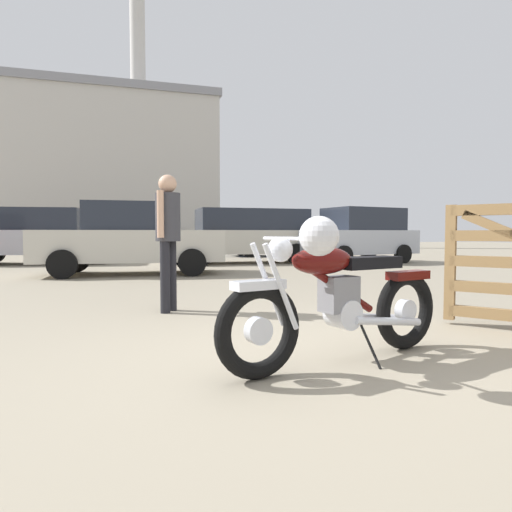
{
  "coord_description": "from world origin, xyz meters",
  "views": [
    {
      "loc": [
        -1.49,
        -3.11,
        0.95
      ],
      "look_at": [
        -0.11,
        1.17,
        0.73
      ],
      "focal_mm": 31.53,
      "sensor_mm": 36.0,
      "label": 1
    }
  ],
  "objects_px": {
    "white_estate_far": "(276,236)",
    "red_hatchback_near": "(359,235)",
    "blue_hatchback_right": "(131,239)",
    "pale_sedan_back": "(30,234)",
    "dark_sedan_left": "(246,234)",
    "vintage_motorcycle": "(338,297)",
    "bystander": "(168,228)"
  },
  "relations": [
    {
      "from": "vintage_motorcycle",
      "to": "dark_sedan_left",
      "type": "bearing_deg",
      "value": -117.73
    },
    {
      "from": "pale_sedan_back",
      "to": "red_hatchback_near",
      "type": "distance_m",
      "value": 10.44
    },
    {
      "from": "pale_sedan_back",
      "to": "dark_sedan_left",
      "type": "relative_size",
      "value": 1.03
    },
    {
      "from": "pale_sedan_back",
      "to": "dark_sedan_left",
      "type": "height_order",
      "value": "same"
    },
    {
      "from": "bystander",
      "to": "blue_hatchback_right",
      "type": "height_order",
      "value": "blue_hatchback_right"
    },
    {
      "from": "vintage_motorcycle",
      "to": "dark_sedan_left",
      "type": "distance_m",
      "value": 11.42
    },
    {
      "from": "blue_hatchback_right",
      "to": "white_estate_far",
      "type": "xyz_separation_m",
      "value": [
        6.28,
        7.15,
        0.0
      ]
    },
    {
      "from": "vintage_motorcycle",
      "to": "white_estate_far",
      "type": "height_order",
      "value": "white_estate_far"
    },
    {
      "from": "vintage_motorcycle",
      "to": "bystander",
      "type": "height_order",
      "value": "bystander"
    },
    {
      "from": "vintage_motorcycle",
      "to": "red_hatchback_near",
      "type": "bearing_deg",
      "value": -135.93
    },
    {
      "from": "blue_hatchback_right",
      "to": "red_hatchback_near",
      "type": "bearing_deg",
      "value": 20.65
    },
    {
      "from": "bystander",
      "to": "pale_sedan_back",
      "type": "xyz_separation_m",
      "value": [
        -3.05,
        10.02,
        -0.08
      ]
    },
    {
      "from": "blue_hatchback_right",
      "to": "red_hatchback_near",
      "type": "distance_m",
      "value": 7.53
    },
    {
      "from": "white_estate_far",
      "to": "red_hatchback_near",
      "type": "bearing_deg",
      "value": -76.46
    },
    {
      "from": "blue_hatchback_right",
      "to": "red_hatchback_near",
      "type": "height_order",
      "value": "red_hatchback_near"
    },
    {
      "from": "vintage_motorcycle",
      "to": "bystander",
      "type": "bearing_deg",
      "value": -85.35
    },
    {
      "from": "pale_sedan_back",
      "to": "red_hatchback_near",
      "type": "bearing_deg",
      "value": -6.08
    },
    {
      "from": "bystander",
      "to": "blue_hatchback_right",
      "type": "distance_m",
      "value": 5.42
    },
    {
      "from": "bystander",
      "to": "pale_sedan_back",
      "type": "height_order",
      "value": "pale_sedan_back"
    },
    {
      "from": "white_estate_far",
      "to": "dark_sedan_left",
      "type": "relative_size",
      "value": 0.9
    },
    {
      "from": "vintage_motorcycle",
      "to": "pale_sedan_back",
      "type": "relative_size",
      "value": 0.42
    },
    {
      "from": "dark_sedan_left",
      "to": "bystander",
      "type": "bearing_deg",
      "value": 68.94
    },
    {
      "from": "vintage_motorcycle",
      "to": "pale_sedan_back",
      "type": "bearing_deg",
      "value": -86.99
    },
    {
      "from": "bystander",
      "to": "white_estate_far",
      "type": "relative_size",
      "value": 0.39
    },
    {
      "from": "white_estate_far",
      "to": "red_hatchback_near",
      "type": "xyz_separation_m",
      "value": [
        0.98,
        -5.16,
        0.08
      ]
    },
    {
      "from": "red_hatchback_near",
      "to": "white_estate_far",
      "type": "bearing_deg",
      "value": -88.54
    },
    {
      "from": "bystander",
      "to": "red_hatchback_near",
      "type": "bearing_deg",
      "value": 79.86
    },
    {
      "from": "bystander",
      "to": "red_hatchback_near",
      "type": "distance_m",
      "value": 10.23
    },
    {
      "from": "blue_hatchback_right",
      "to": "white_estate_far",
      "type": "relative_size",
      "value": 1.01
    },
    {
      "from": "pale_sedan_back",
      "to": "dark_sedan_left",
      "type": "bearing_deg",
      "value": -4.59
    },
    {
      "from": "blue_hatchback_right",
      "to": "white_estate_far",
      "type": "distance_m",
      "value": 9.52
    },
    {
      "from": "blue_hatchback_right",
      "to": "bystander",
      "type": "bearing_deg",
      "value": -82.47
    }
  ]
}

